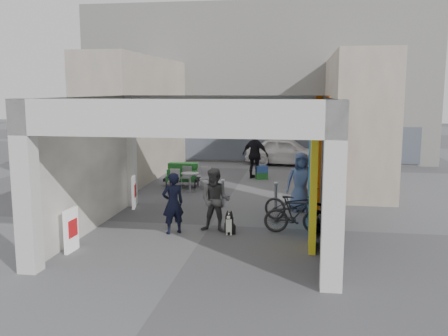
% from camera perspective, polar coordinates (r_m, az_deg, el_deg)
% --- Properties ---
extents(ground, '(90.00, 90.00, 0.00)m').
position_cam_1_polar(ground, '(13.74, -1.55, -6.56)').
color(ground, '#57585C').
rests_on(ground, ground).
extents(arcade_canopy, '(6.40, 6.45, 6.40)m').
position_cam_1_polar(arcade_canopy, '(12.42, 0.18, 2.61)').
color(arcade_canopy, beige).
rests_on(arcade_canopy, ground).
extents(far_building, '(18.00, 4.08, 8.00)m').
position_cam_1_polar(far_building, '(27.13, 3.80, 9.59)').
color(far_building, silver).
rests_on(far_building, ground).
extents(plaza_bldg_left, '(2.00, 9.00, 5.00)m').
position_cam_1_polar(plaza_bldg_left, '(21.68, -9.79, 5.71)').
color(plaza_bldg_left, '#B4A795').
rests_on(plaza_bldg_left, ground).
extents(plaza_bldg_right, '(2.00, 9.00, 5.00)m').
position_cam_1_polar(plaza_bldg_right, '(20.67, 14.71, 5.39)').
color(plaza_bldg_right, '#B4A795').
rests_on(plaza_bldg_right, ground).
extents(bollard_left, '(0.09, 0.09, 0.92)m').
position_cam_1_polar(bollard_left, '(16.21, -5.48, -2.54)').
color(bollard_left, gray).
rests_on(bollard_left, ground).
extents(bollard_center, '(0.09, 0.09, 0.85)m').
position_cam_1_polar(bollard_center, '(15.83, -0.13, -2.89)').
color(bollard_center, gray).
rests_on(bollard_center, ground).
extents(bollard_right, '(0.09, 0.09, 0.81)m').
position_cam_1_polar(bollard_right, '(15.64, 5.95, -3.16)').
color(bollard_right, gray).
rests_on(bollard_right, ground).
extents(advert_board_near, '(0.13, 0.55, 1.00)m').
position_cam_1_polar(advert_board_near, '(11.98, -17.06, -6.79)').
color(advert_board_near, white).
rests_on(advert_board_near, ground).
extents(advert_board_far, '(0.21, 0.55, 1.00)m').
position_cam_1_polar(advert_board_far, '(15.88, -10.27, -2.71)').
color(advert_board_far, white).
rests_on(advert_board_far, ground).
extents(cafe_set, '(1.37, 1.11, 0.83)m').
position_cam_1_polar(cafe_set, '(18.45, -4.04, -1.64)').
color(cafe_set, '#A7A8AD').
rests_on(cafe_set, ground).
extents(produce_stand, '(1.34, 0.73, 0.88)m').
position_cam_1_polar(produce_stand, '(19.18, -4.80, -1.07)').
color(produce_stand, black).
rests_on(produce_stand, ground).
extents(crate_stack, '(0.55, 0.49, 0.56)m').
position_cam_1_polar(crate_stack, '(20.75, 4.32, -0.50)').
color(crate_stack, '#1E611B').
rests_on(crate_stack, ground).
extents(border_collie, '(0.23, 0.46, 0.63)m').
position_cam_1_polar(border_collie, '(12.88, 0.64, -6.46)').
color(border_collie, black).
rests_on(border_collie, ground).
extents(man_with_dog, '(0.69, 0.64, 1.59)m').
position_cam_1_polar(man_with_dog, '(12.87, -5.86, -4.03)').
color(man_with_dog, black).
rests_on(man_with_dog, ground).
extents(man_back_turned, '(0.87, 0.71, 1.67)m').
position_cam_1_polar(man_back_turned, '(12.96, -0.98, -3.71)').
color(man_back_turned, '#434346').
rests_on(man_back_turned, ground).
extents(man_elderly, '(0.93, 0.66, 1.80)m').
position_cam_1_polar(man_elderly, '(15.32, 8.76, -1.58)').
color(man_elderly, '#4F679A').
rests_on(man_elderly, ground).
extents(man_crates, '(1.27, 0.88, 2.00)m').
position_cam_1_polar(man_crates, '(20.73, 3.59, 1.51)').
color(man_crates, black).
rests_on(man_crates, ground).
extents(bicycle_front, '(2.01, 1.32, 1.00)m').
position_cam_1_polar(bicycle_front, '(14.03, 8.23, -4.22)').
color(bicycle_front, black).
rests_on(bicycle_front, ground).
extents(bicycle_rear, '(1.65, 0.59, 0.97)m').
position_cam_1_polar(bicycle_rear, '(13.06, 8.17, -5.27)').
color(bicycle_rear, black).
rests_on(bicycle_rear, ground).
extents(white_van, '(4.12, 2.01, 1.35)m').
position_cam_1_polar(white_van, '(24.72, 7.19, 1.91)').
color(white_van, white).
rests_on(white_van, ground).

